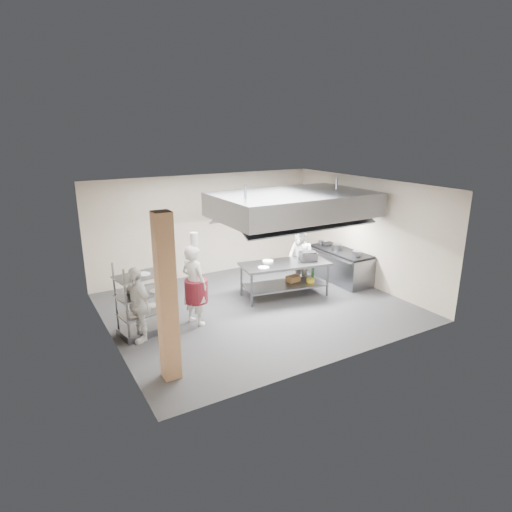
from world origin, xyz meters
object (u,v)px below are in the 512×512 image
chef_line (300,258)px  griddle (308,256)px  island (285,279)px  chef_plating (137,304)px  cooking_range (340,266)px  stockpot (337,247)px  chef_head (194,285)px  pass_rack (143,298)px

chef_line → griddle: size_ratio=3.91×
island → chef_plating: bearing=-162.8°
cooking_range → chef_line: bearing=176.5°
stockpot → cooking_range: bearing=-26.7°
chef_line → chef_plating: bearing=-82.1°
island → griddle: (0.66, -0.12, 0.56)m
cooking_range → stockpot: bearing=153.3°
chef_head → chef_plating: bearing=73.3°
cooking_range → griddle: (-1.42, -0.33, 0.60)m
chef_head → griddle: bearing=-108.4°
griddle → stockpot: (1.33, 0.38, -0.02)m
pass_rack → chef_plating: (-0.20, -0.26, -0.01)m
cooking_range → stockpot: size_ratio=7.40×
chef_line → stockpot: bearing=86.3°
island → pass_rack: 3.83m
cooking_range → griddle: size_ratio=4.61×
griddle → stockpot: 1.38m
chef_line → chef_plating: 4.76m
island → chef_plating: 4.05m
chef_line → griddle: (-0.04, -0.41, 0.17)m
pass_rack → cooking_range: 5.91m
island → cooking_range: (2.08, 0.21, -0.04)m
cooking_range → chef_plating: chef_plating is taller
stockpot → griddle: bearing=-164.2°
cooking_range → chef_head: size_ratio=1.08×
stockpot → island: bearing=-172.7°
chef_head → griddle: (3.34, 0.26, 0.09)m
cooking_range → island: bearing=-174.3°
island → cooking_range: bearing=15.4°
pass_rack → cooking_range: size_ratio=0.81×
island → griddle: bearing=-0.6°
chef_head → stockpot: chef_head is taller
chef_head → pass_rack: bearing=61.1°
chef_plating → stockpot: 6.04m
island → stockpot: 2.07m
pass_rack → chef_head: 1.13m
stockpot → chef_plating: bearing=-172.6°
chef_head → chef_plating: size_ratio=1.15×
griddle → island: bearing=-171.6°
island → chef_line: chef_line is taller
chef_head → chef_line: 3.45m
chef_plating → griddle: bearing=80.2°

